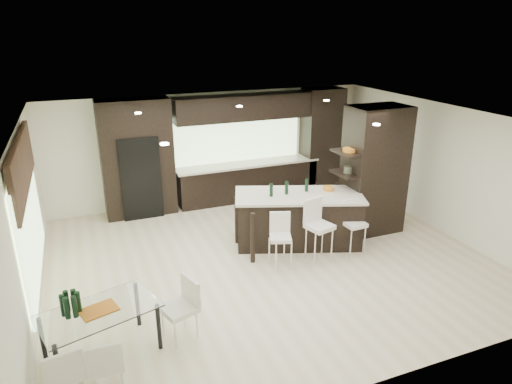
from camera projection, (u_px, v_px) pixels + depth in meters
name	position (u px, v px, depth m)	size (l,w,h in m)	color
ground	(268.00, 258.00, 8.78)	(8.00, 8.00, 0.00)	beige
back_wall	(213.00, 147.00, 11.36)	(8.00, 0.02, 2.70)	white
left_wall	(26.00, 226.00, 6.92)	(0.02, 7.00, 2.70)	white
right_wall	(441.00, 168.00, 9.70)	(0.02, 7.00, 2.70)	white
ceiling	(269.00, 119.00, 7.84)	(8.00, 7.00, 0.02)	white
window_left	(30.00, 221.00, 7.11)	(0.04, 3.20, 1.90)	#B2D199
window_back	(236.00, 138.00, 11.46)	(3.40, 0.04, 1.20)	#B2D199
stone_accent	(22.00, 165.00, 6.81)	(0.08, 3.00, 0.80)	brown
ceiling_spots	(263.00, 117.00, 8.07)	(4.00, 3.00, 0.02)	white
back_cabinetry	(236.00, 148.00, 11.25)	(6.80, 0.68, 2.70)	black
refrigerator	(139.00, 176.00, 10.51)	(0.90, 0.68, 1.90)	black
partition_column	(374.00, 170.00, 9.56)	(1.20, 0.80, 2.70)	black
kitchen_island	(298.00, 218.00, 9.24)	(2.54, 1.09, 1.06)	black
stool_left	(280.00, 247.00, 8.28)	(0.38, 0.38, 0.85)	white
stool_mid	(319.00, 237.00, 8.50)	(0.44, 0.44, 0.99)	white
stool_right	(354.00, 233.00, 8.82)	(0.38, 0.38, 0.87)	white
bench	(304.00, 216.00, 10.12)	(1.23, 0.47, 0.47)	black
floor_vase	(348.00, 199.00, 10.10)	(0.43, 0.43, 1.18)	#474C37
dining_table	(102.00, 333.00, 6.08)	(1.48, 0.84, 0.71)	white
chair_near	(106.00, 367.00, 5.46)	(0.41, 0.41, 0.76)	white
chair_far	(65.00, 377.00, 5.29)	(0.42, 0.42, 0.78)	white
chair_end	(179.00, 313.00, 6.42)	(0.45, 0.45, 0.83)	white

